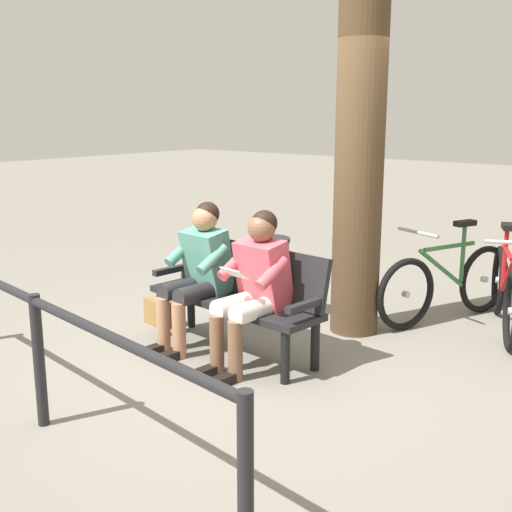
# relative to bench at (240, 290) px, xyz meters

# --- Properties ---
(ground_plane) EXTENTS (40.00, 40.00, 0.00)m
(ground_plane) POSITION_rel_bench_xyz_m (-0.19, 0.09, -0.51)
(ground_plane) COLOR slate
(bench) EXTENTS (1.63, 0.61, 0.87)m
(bench) POSITION_rel_bench_xyz_m (0.00, 0.00, 0.00)
(bench) COLOR black
(bench) RESTS_ON ground
(person_reading) EXTENTS (0.51, 0.79, 1.20)m
(person_reading) POSITION_rel_bench_xyz_m (-0.31, 0.19, 0.16)
(person_reading) COLOR #D84C59
(person_reading) RESTS_ON ground
(person_companion) EXTENTS (0.51, 0.79, 1.20)m
(person_companion) POSITION_rel_bench_xyz_m (0.33, 0.14, 0.16)
(person_companion) COLOR #4C8C7A
(person_companion) RESTS_ON ground
(handbag) EXTENTS (0.32, 0.18, 0.24)m
(handbag) POSITION_rel_bench_xyz_m (0.98, -0.00, -0.39)
(handbag) COLOR olive
(handbag) RESTS_ON ground
(tree_trunk) EXTENTS (0.42, 0.42, 4.00)m
(tree_trunk) POSITION_rel_bench_xyz_m (-0.48, -1.00, 1.49)
(tree_trunk) COLOR #4C3823
(tree_trunk) RESTS_ON ground
(litter_bin) EXTENTS (0.41, 0.41, 0.77)m
(litter_bin) POSITION_rel_bench_xyz_m (0.34, -0.81, -0.12)
(litter_bin) COLOR slate
(litter_bin) RESTS_ON ground
(bicycle_purple) EXTENTS (0.77, 1.55, 0.94)m
(bicycle_purple) POSITION_rel_bench_xyz_m (-1.51, -1.86, -0.15)
(bicycle_purple) COLOR black
(bicycle_purple) RESTS_ON ground
(bicycle_silver) EXTENTS (0.69, 1.60, 0.94)m
(bicycle_silver) POSITION_rel_bench_xyz_m (-1.01, -1.78, -0.15)
(bicycle_silver) COLOR black
(bicycle_silver) RESTS_ON ground
(railing_fence) EXTENTS (3.79, 0.54, 0.85)m
(railing_fence) POSITION_rel_bench_xyz_m (0.11, 1.77, 0.10)
(railing_fence) COLOR black
(railing_fence) RESTS_ON ground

